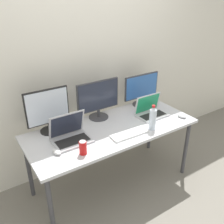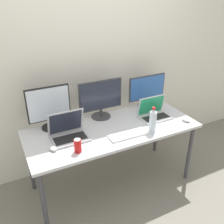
# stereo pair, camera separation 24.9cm
# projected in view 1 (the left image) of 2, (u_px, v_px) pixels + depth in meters

# --- Properties ---
(ground_plane) EXTENTS (16.00, 16.00, 0.00)m
(ground_plane) POSITION_uv_depth(u_px,v_px,m) (112.00, 183.00, 2.90)
(ground_plane) COLOR gray
(wall_back) EXTENTS (7.00, 0.08, 2.60)m
(wall_back) POSITION_uv_depth(u_px,v_px,m) (83.00, 62.00, 2.77)
(wall_back) COLOR silver
(wall_back) RESTS_ON ground
(work_desk) EXTENTS (1.77, 0.75, 0.74)m
(work_desk) POSITION_uv_depth(u_px,v_px,m) (112.00, 133.00, 2.60)
(work_desk) COLOR #424247
(work_desk) RESTS_ON ground
(monitor_left) EXTENTS (0.43, 0.20, 0.45)m
(monitor_left) POSITION_uv_depth(u_px,v_px,m) (48.00, 110.00, 2.41)
(monitor_left) COLOR black
(monitor_left) RESTS_ON work_desk
(monitor_center) EXTENTS (0.50, 0.22, 0.43)m
(monitor_center) POSITION_uv_depth(u_px,v_px,m) (98.00, 99.00, 2.68)
(monitor_center) COLOR #38383D
(monitor_center) RESTS_ON work_desk
(monitor_right) EXTENTS (0.48, 0.20, 0.39)m
(monitor_right) POSITION_uv_depth(u_px,v_px,m) (141.00, 89.00, 2.98)
(monitor_right) COLOR #38383D
(monitor_right) RESTS_ON work_desk
(laptop_silver) EXTENTS (0.35, 0.26, 0.27)m
(laptop_silver) POSITION_uv_depth(u_px,v_px,m) (70.00, 134.00, 2.34)
(laptop_silver) COLOR #B7B7BC
(laptop_silver) RESTS_ON work_desk
(laptop_secondary) EXTENTS (0.34, 0.22, 0.24)m
(laptop_secondary) POSITION_uv_depth(u_px,v_px,m) (150.00, 111.00, 2.80)
(laptop_secondary) COLOR silver
(laptop_secondary) RESTS_ON work_desk
(keyboard_main) EXTENTS (0.40, 0.14, 0.02)m
(keyboard_main) POSITION_uv_depth(u_px,v_px,m) (130.00, 134.00, 2.45)
(keyboard_main) COLOR white
(keyboard_main) RESTS_ON work_desk
(mouse_by_keyboard) EXTENTS (0.09, 0.11, 0.04)m
(mouse_by_keyboard) POSITION_uv_depth(u_px,v_px,m) (182.00, 116.00, 2.77)
(mouse_by_keyboard) COLOR silver
(mouse_by_keyboard) RESTS_ON work_desk
(mouse_by_laptop) EXTENTS (0.07, 0.11, 0.04)m
(mouse_by_laptop) POSITION_uv_depth(u_px,v_px,m) (57.00, 152.00, 2.16)
(mouse_by_laptop) COLOR silver
(mouse_by_laptop) RESTS_ON work_desk
(water_bottle) EXTENTS (0.07, 0.07, 0.27)m
(water_bottle) POSITION_uv_depth(u_px,v_px,m) (153.00, 118.00, 2.50)
(water_bottle) COLOR silver
(water_bottle) RESTS_ON work_desk
(soda_can_near_keyboard) EXTENTS (0.07, 0.07, 0.13)m
(soda_can_near_keyboard) POSITION_uv_depth(u_px,v_px,m) (83.00, 148.00, 2.14)
(soda_can_near_keyboard) COLOR red
(soda_can_near_keyboard) RESTS_ON work_desk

